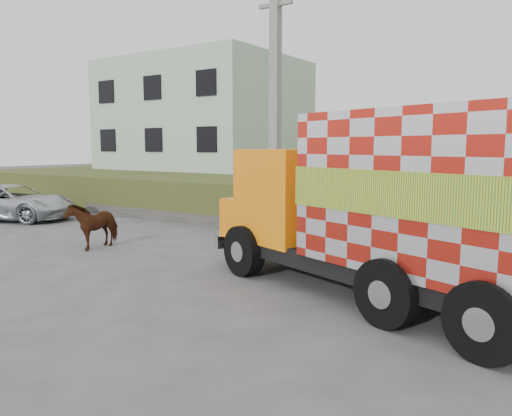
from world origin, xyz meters
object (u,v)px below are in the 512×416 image
Objects in this scene: cargo_truck at (394,206)px; suv at (11,202)px; cow at (93,225)px; utility_pole at (275,106)px; pedestrian at (388,158)px.

suv is (-15.30, 1.68, -1.06)m from cargo_truck.
cow is (-8.42, 0.07, -1.09)m from cargo_truck.
utility_pole is at bearing 157.36° from cargo_truck.
suv is 13.97m from pedestrian.
pedestrian is (5.51, 7.84, 1.73)m from cow.
cow is at bearing -160.95° from cargo_truck.
suv is (-6.88, 1.60, 0.03)m from cow.
cow is at bearing 37.20° from pedestrian.
cargo_truck is at bearing 92.52° from pedestrian.
cargo_truck is 1.64× the size of suv.
cargo_truck is 5.22× the size of cow.
cargo_truck is at bearing -119.00° from suv.
cow is (-2.66, -5.15, -3.44)m from utility_pole.
cargo_truck is (5.76, -5.22, -2.35)m from utility_pole.
utility_pole is 5.30× the size of cow.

